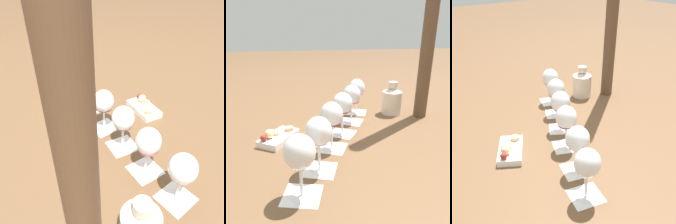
{
  "view_description": "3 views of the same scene",
  "coord_description": "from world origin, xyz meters",
  "views": [
    {
      "loc": [
        -0.35,
        0.64,
        0.63
      ],
      "look_at": [
        0.0,
        0.0,
        0.12
      ],
      "focal_mm": 38.0,
      "sensor_mm": 36.0,
      "label": 1
    },
    {
      "loc": [
        0.84,
        -0.16,
        0.43
      ],
      "look_at": [
        0.0,
        0.0,
        0.12
      ],
      "focal_mm": 38.0,
      "sensor_mm": 36.0,
      "label": 2
    },
    {
      "loc": [
        0.78,
        -0.62,
        0.66
      ],
      "look_at": [
        0.0,
        0.0,
        0.12
      ],
      "focal_mm": 45.0,
      "sensor_mm": 36.0,
      "label": 3
    }
  ],
  "objects": [
    {
      "name": "wine_glass_4",
      "position": [
        0.2,
        -0.09,
        0.12
      ],
      "size": [
        0.08,
        0.08,
        0.18
      ],
      "color": "white",
      "rests_on": "tasting_card_4"
    },
    {
      "name": "wine_glass_1",
      "position": [
        -0.18,
        0.1,
        0.12
      ],
      "size": [
        0.08,
        0.08,
        0.18
      ],
      "color": "white",
      "rests_on": "tasting_card_1"
    },
    {
      "name": "tasting_card_0",
      "position": [
        -0.31,
        0.16,
        0.0
      ],
      "size": [
        0.13,
        0.13,
        0.0
      ],
      "color": "white",
      "rests_on": "ground_plane"
    },
    {
      "name": "snack_dish",
      "position": [
        -0.04,
        -0.23,
        0.02
      ],
      "size": [
        0.19,
        0.17,
        0.06
      ],
      "color": "white",
      "rests_on": "ground_plane"
    },
    {
      "name": "wine_glass_3",
      "position": [
        0.06,
        -0.03,
        0.12
      ],
      "size": [
        0.08,
        0.08,
        0.18
      ],
      "color": "white",
      "rests_on": "tasting_card_3"
    },
    {
      "name": "ground_plane",
      "position": [
        0.0,
        0.0,
        0.0
      ],
      "size": [
        8.0,
        8.0,
        0.0
      ],
      "primitive_type": "plane",
      "color": "brown"
    },
    {
      "name": "tasting_card_1",
      "position": [
        -0.18,
        0.1,
        0.0
      ],
      "size": [
        0.13,
        0.14,
        0.0
      ],
      "color": "white",
      "rests_on": "ground_plane"
    },
    {
      "name": "tasting_card_5",
      "position": [
        0.31,
        -0.15,
        0.0
      ],
      "size": [
        0.12,
        0.12,
        0.0
      ],
      "color": "white",
      "rests_on": "ground_plane"
    },
    {
      "name": "ceramic_vase",
      "position": [
        -0.26,
        0.33,
        0.07
      ],
      "size": [
        0.1,
        0.1,
        0.17
      ],
      "color": "beige",
      "rests_on": "ground_plane"
    },
    {
      "name": "tasting_card_3",
      "position": [
        0.06,
        -0.03,
        0.0
      ],
      "size": [
        0.13,
        0.13,
        0.0
      ],
      "color": "white",
      "rests_on": "ground_plane"
    },
    {
      "name": "wine_glass_2",
      "position": [
        -0.06,
        0.03,
        0.12
      ],
      "size": [
        0.08,
        0.08,
        0.18
      ],
      "color": "white",
      "rests_on": "tasting_card_2"
    },
    {
      "name": "tasting_card_4",
      "position": [
        0.2,
        -0.09,
        0.0
      ],
      "size": [
        0.12,
        0.13,
        0.0
      ],
      "color": "white",
      "rests_on": "ground_plane"
    },
    {
      "name": "wine_glass_0",
      "position": [
        -0.31,
        0.16,
        0.12
      ],
      "size": [
        0.08,
        0.08,
        0.18
      ],
      "color": "white",
      "rests_on": "tasting_card_0"
    },
    {
      "name": "wine_glass_5",
      "position": [
        0.31,
        -0.15,
        0.12
      ],
      "size": [
        0.08,
        0.08,
        0.18
      ],
      "color": "white",
      "rests_on": "tasting_card_5"
    },
    {
      "name": "tasting_card_2",
      "position": [
        -0.06,
        0.03,
        0.0
      ],
      "size": [
        0.14,
        0.14,
        0.0
      ],
      "color": "white",
      "rests_on": "ground_plane"
    }
  ]
}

